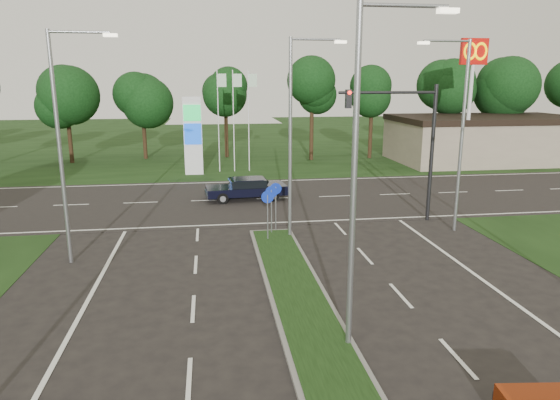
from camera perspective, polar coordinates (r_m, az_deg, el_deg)
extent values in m
cube|color=black|center=(61.54, -5.53, 6.71)|extent=(160.00, 50.00, 0.02)
cube|color=black|center=(31.03, -2.72, 0.11)|extent=(160.00, 12.00, 0.02)
cube|color=slate|center=(12.63, 6.69, -20.81)|extent=(2.00, 26.00, 0.12)
cube|color=gray|center=(49.12, 22.39, 6.42)|extent=(16.00, 9.00, 4.00)
cylinder|color=gray|center=(12.87, 8.41, 1.42)|extent=(0.16, 0.16, 9.00)
cylinder|color=gray|center=(13.07, 14.07, 20.76)|extent=(2.20, 0.10, 0.10)
cube|color=#FFF2CC|center=(13.50, 18.64, 19.80)|extent=(0.50, 0.22, 0.12)
cylinder|color=gray|center=(22.51, 1.17, 6.68)|extent=(0.16, 0.16, 9.00)
cylinder|color=gray|center=(22.63, 4.12, 17.85)|extent=(2.20, 0.10, 0.10)
cube|color=#FFF2CC|center=(22.88, 6.94, 17.49)|extent=(0.50, 0.22, 0.12)
cylinder|color=gray|center=(21.01, -23.85, 5.06)|extent=(0.16, 0.16, 9.00)
cylinder|color=gray|center=(20.65, -21.98, 17.38)|extent=(2.20, 0.10, 0.10)
cube|color=#FFF2CC|center=(20.42, -18.81, 17.40)|extent=(0.50, 0.22, 0.12)
cylinder|color=gray|center=(25.17, 20.05, 6.59)|extent=(0.16, 0.16, 9.00)
cylinder|color=gray|center=(24.60, 18.54, 16.86)|extent=(2.20, 0.10, 0.10)
cube|color=#FFF2CC|center=(24.13, 16.08, 16.87)|extent=(0.50, 0.22, 0.12)
cylinder|color=black|center=(26.84, 16.95, 5.05)|extent=(0.20, 0.20, 7.00)
cylinder|color=black|center=(25.64, 12.25, 11.92)|extent=(5.00, 0.14, 0.14)
cube|color=black|center=(25.03, 7.83, 11.38)|extent=(0.28, 0.28, 0.90)
sphere|color=#FF190C|center=(24.84, 7.96, 12.05)|extent=(0.20, 0.20, 0.20)
cylinder|color=gray|center=(22.53, -1.42, -2.13)|extent=(0.06, 0.06, 2.20)
cylinder|color=#0C26A5|center=(22.29, -1.44, 0.34)|extent=(0.56, 0.04, 0.56)
cylinder|color=gray|center=(23.53, -0.99, -1.46)|extent=(0.06, 0.06, 2.20)
cylinder|color=#0C26A5|center=(23.29, -1.00, 0.92)|extent=(0.56, 0.04, 0.56)
cylinder|color=gray|center=(24.24, -0.49, -1.01)|extent=(0.06, 0.06, 2.20)
cylinder|color=#0C26A5|center=(24.01, -0.50, 1.30)|extent=(0.56, 0.04, 0.56)
cube|color=silver|center=(39.30, -9.92, 7.18)|extent=(1.40, 0.30, 6.00)
cube|color=#0CA53F|center=(38.97, -10.03, 9.79)|extent=(1.30, 0.08, 1.20)
cube|color=#0C3FBF|center=(39.10, -9.93, 7.45)|extent=(1.30, 0.08, 1.60)
cylinder|color=silver|center=(40.19, -7.05, 8.85)|extent=(0.08, 0.08, 8.00)
cube|color=#B2D8B2|center=(40.08, -6.67, 13.43)|extent=(0.70, 0.02, 1.00)
cylinder|color=silver|center=(40.23, -5.32, 8.90)|extent=(0.08, 0.08, 8.00)
cube|color=#B2D8B2|center=(40.13, -4.91, 13.47)|extent=(0.70, 0.02, 1.00)
cylinder|color=silver|center=(40.31, -3.60, 8.94)|extent=(0.08, 0.08, 8.00)
cube|color=#B2D8B2|center=(40.22, -3.16, 13.50)|extent=(0.70, 0.02, 1.00)
cylinder|color=silver|center=(43.44, 20.80, 9.75)|extent=(0.30, 0.30, 10.00)
cube|color=#BF0C07|center=(43.45, 21.30, 15.54)|extent=(2.20, 0.35, 2.00)
torus|color=#FFC600|center=(43.04, 20.90, 15.60)|extent=(1.06, 0.16, 1.06)
torus|color=#FFC600|center=(43.47, 21.98, 15.48)|extent=(1.06, 0.16, 1.06)
cylinder|color=black|center=(46.41, -4.67, 7.28)|extent=(0.36, 0.36, 4.40)
sphere|color=black|center=(46.15, -4.78, 12.59)|extent=(6.00, 6.00, 6.00)
sphere|color=black|center=(45.97, -4.40, 13.84)|extent=(4.80, 4.80, 4.80)
cube|color=black|center=(30.83, -3.90, 1.15)|extent=(4.98, 2.36, 0.50)
cube|color=black|center=(30.74, -3.74, 2.03)|extent=(2.26, 1.85, 0.46)
cube|color=black|center=(30.70, -3.74, 2.45)|extent=(1.86, 1.72, 0.04)
cylinder|color=black|center=(29.81, -6.56, 0.15)|extent=(0.70, 0.27, 0.68)
cylinder|color=black|center=(31.58, -6.93, 0.89)|extent=(0.70, 0.27, 0.68)
cylinder|color=black|center=(30.28, -0.73, 0.45)|extent=(0.70, 0.27, 0.68)
cylinder|color=black|center=(32.02, -1.41, 1.16)|extent=(0.70, 0.27, 0.68)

